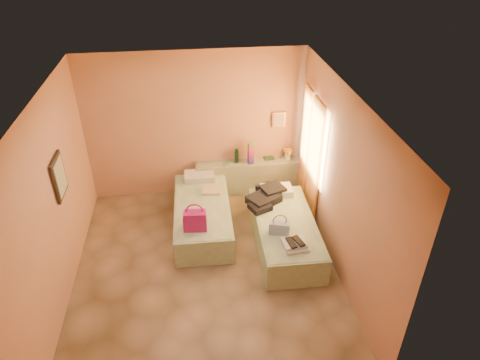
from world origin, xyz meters
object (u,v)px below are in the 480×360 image
Objects in this scene: bed_left at (203,215)px; magenta_handbag at (195,220)px; water_bottle at (237,156)px; towel_stack at (296,245)px; headboard_ledge at (249,177)px; green_book at (269,158)px; blue_handbag at (279,228)px; bed_right at (285,233)px; flower_vase at (288,152)px.

bed_left is 5.54× the size of magenta_handbag.
towel_stack is (0.59, -2.38, -0.24)m from water_bottle.
headboard_ledge is at bearing -4.81° from water_bottle.
green_book is 2.09m from blue_handbag.
flower_vase is at bearing 78.01° from bed_right.
headboard_ledge is 1.43m from bed_left.
green_book is at bearing 88.75° from towel_stack.
green_book is at bearing 173.65° from flower_vase.
towel_stack is (-0.05, -2.44, -0.12)m from green_book.
magenta_handbag is 1.32m from blue_handbag.
magenta_handbag is 1.15× the size of blue_handbag.
water_bottle is 1.00× the size of flower_vase.
blue_handbag is at bearing -38.13° from bed_left.
bed_right is 0.72m from towel_stack.
water_bottle is at bearing -178.84° from flower_vase.
green_book is (0.41, 0.08, 0.34)m from headboard_ledge.
water_bottle is at bearing 175.19° from headboard_ledge.
magenta_handbag reaches higher than green_book.
flower_vase reaches higher than bed_right.
green_book is 2.44m from towel_stack.
blue_handbag reaches higher than bed_right.
green_book is (0.64, 0.06, -0.12)m from water_bottle.
bed_right is at bearing 76.17° from blue_handbag.
bed_left is 5.71× the size of towel_stack.
bed_left is 1.40m from water_bottle.
headboard_ledge is 1.74m from bed_right.
flower_vase reaches higher than headboard_ledge.
magenta_handbag is at bearing -137.06° from green_book.
water_bottle reaches higher than bed_left.
flower_vase reaches higher than green_book.
bed_left is 7.11× the size of water_bottle.
magenta_handbag reaches higher than bed_right.
water_bottle reaches higher than towel_stack.
water_bottle is (-0.23, 0.02, 0.47)m from headboard_ledge.
towel_stack reaches higher than bed_left.
green_book is 0.60× the size of blue_handbag.
green_book is (1.37, 1.13, 0.42)m from bed_left.
water_bottle is (0.73, 1.07, 0.54)m from bed_left.
towel_stack is at bearing -47.61° from blue_handbag.
water_bottle is 0.66m from green_book.
towel_stack is (-0.00, -0.66, 0.30)m from bed_right.
water_bottle is 0.90× the size of blue_handbag.
flower_vase is 0.90× the size of blue_handbag.
headboard_ledge is 2.39m from towel_stack.
bed_right is 6.39× the size of blue_handbag.
magenta_handbag is 1.60m from towel_stack.
bed_right is at bearing -98.53° from green_book.
flower_vase is (0.77, 0.04, 0.47)m from headboard_ledge.
green_book is at bearing 11.02° from headboard_ledge.
headboard_ledge is at bearing 98.60° from towel_stack.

